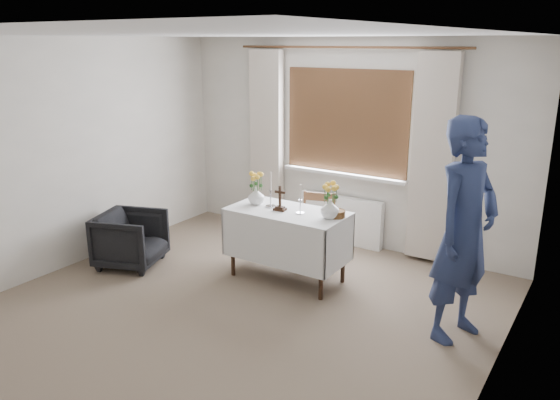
# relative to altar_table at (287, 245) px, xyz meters

# --- Properties ---
(ground) EXTENTS (5.00, 5.00, 0.00)m
(ground) POSITION_rel_altar_table_xyz_m (-0.02, -1.12, -0.38)
(ground) COLOR #7B6955
(ground) RESTS_ON ground
(altar_table) EXTENTS (1.24, 0.64, 0.76)m
(altar_table) POSITION_rel_altar_table_xyz_m (0.00, 0.00, 0.00)
(altar_table) COLOR white
(altar_table) RESTS_ON ground
(wooden_chair) EXTENTS (0.49, 0.49, 0.84)m
(wooden_chair) POSITION_rel_altar_table_xyz_m (0.11, 0.41, 0.04)
(wooden_chair) COLOR brown
(wooden_chair) RESTS_ON ground
(armchair) EXTENTS (0.86, 0.85, 0.62)m
(armchair) POSITION_rel_altar_table_xyz_m (-1.68, -0.64, -0.07)
(armchair) COLOR black
(armchair) RESTS_ON ground
(person) EXTENTS (0.66, 0.80, 1.89)m
(person) POSITION_rel_altar_table_xyz_m (1.84, -0.19, 0.57)
(person) COLOR navy
(person) RESTS_ON ground
(radiator) EXTENTS (1.10, 0.10, 0.60)m
(radiator) POSITION_rel_altar_table_xyz_m (-0.02, 1.30, -0.08)
(radiator) COLOR white
(radiator) RESTS_ON ground
(wooden_cross) EXTENTS (0.13, 0.10, 0.26)m
(wooden_cross) POSITION_rel_altar_table_xyz_m (-0.07, -0.03, 0.51)
(wooden_cross) COLOR black
(wooden_cross) RESTS_ON altar_table
(candlestick_left) EXTENTS (0.12, 0.12, 0.38)m
(candlestick_left) POSITION_rel_altar_table_xyz_m (-0.22, 0.02, 0.57)
(candlestick_left) COLOR silver
(candlestick_left) RESTS_ON altar_table
(candlestick_right) EXTENTS (0.11, 0.11, 0.30)m
(candlestick_right) POSITION_rel_altar_table_xyz_m (0.16, -0.01, 0.53)
(candlestick_right) COLOR silver
(candlestick_right) RESTS_ON altar_table
(flower_vase_left) EXTENTS (0.19, 0.19, 0.19)m
(flower_vase_left) POSITION_rel_altar_table_xyz_m (-0.40, 0.02, 0.47)
(flower_vase_left) COLOR silver
(flower_vase_left) RESTS_ON altar_table
(flower_vase_right) EXTENTS (0.23, 0.23, 0.19)m
(flower_vase_right) POSITION_rel_altar_table_xyz_m (0.48, 0.02, 0.48)
(flower_vase_right) COLOR silver
(flower_vase_right) RESTS_ON altar_table
(wicker_basket) EXTENTS (0.23, 0.23, 0.07)m
(wicker_basket) POSITION_rel_altar_table_xyz_m (0.52, 0.09, 0.42)
(wicker_basket) COLOR brown
(wicker_basket) RESTS_ON altar_table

